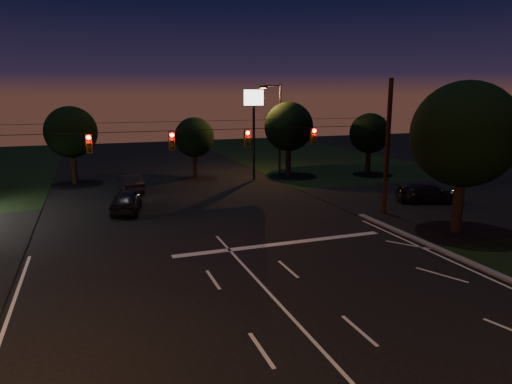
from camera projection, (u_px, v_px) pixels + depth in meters
name	position (u px, v px, depth m)	size (l,w,h in m)	color
ground	(343.00, 374.00, 13.23)	(140.00, 140.00, 0.00)	black
cross_street_right	(464.00, 202.00, 34.63)	(20.00, 16.00, 0.02)	black
stop_bar	(282.00, 244.00, 24.81)	(12.00, 0.50, 0.01)	silver
utility_pole_right	(383.00, 214.00, 31.04)	(0.30, 0.30, 9.00)	black
signal_span	(211.00, 139.00, 25.84)	(24.00, 0.40, 1.56)	black
pole_sign_right	(254.00, 114.00, 42.18)	(1.80, 0.30, 8.40)	black
street_light_right_far	(278.00, 123.00, 45.31)	(2.20, 0.35, 9.00)	black
tree_right_near	(463.00, 135.00, 25.92)	(6.00, 6.00, 8.76)	black
tree_far_b	(71.00, 133.00, 40.97)	(4.60, 4.60, 6.98)	black
tree_far_c	(194.00, 138.00, 43.86)	(3.80, 3.80, 5.86)	black
tree_far_d	(288.00, 127.00, 44.86)	(4.80, 4.80, 7.30)	black
tree_far_e	(369.00, 134.00, 45.83)	(4.00, 4.00, 6.18)	black
car_oncoming_a	(126.00, 201.00, 31.30)	(1.83, 4.55, 1.55)	black
car_oncoming_b	(130.00, 183.00, 37.92)	(1.57, 4.51, 1.49)	black
car_cross	(430.00, 193.00, 34.17)	(2.02, 4.96, 1.44)	black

